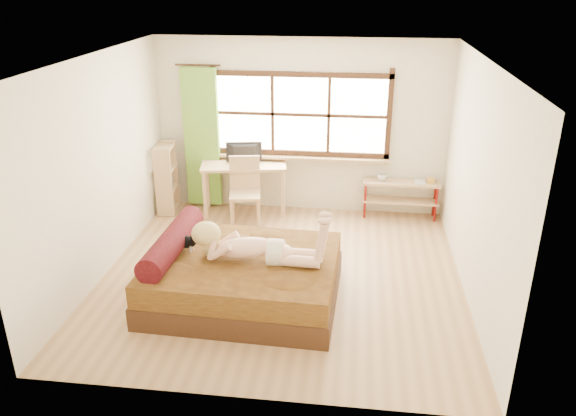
# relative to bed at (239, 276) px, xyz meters

# --- Properties ---
(floor) EXTENTS (4.50, 4.50, 0.00)m
(floor) POSITION_rel_bed_xyz_m (0.42, 0.58, -0.29)
(floor) COLOR #9E754C
(floor) RESTS_ON ground
(ceiling) EXTENTS (4.50, 4.50, 0.00)m
(ceiling) POSITION_rel_bed_xyz_m (0.42, 0.58, 2.41)
(ceiling) COLOR white
(ceiling) RESTS_ON wall_back
(wall_back) EXTENTS (4.50, 0.00, 4.50)m
(wall_back) POSITION_rel_bed_xyz_m (0.42, 2.83, 1.06)
(wall_back) COLOR silver
(wall_back) RESTS_ON floor
(wall_front) EXTENTS (4.50, 0.00, 4.50)m
(wall_front) POSITION_rel_bed_xyz_m (0.42, -1.67, 1.06)
(wall_front) COLOR silver
(wall_front) RESTS_ON floor
(wall_left) EXTENTS (0.00, 4.50, 4.50)m
(wall_left) POSITION_rel_bed_xyz_m (-1.83, 0.58, 1.06)
(wall_left) COLOR silver
(wall_left) RESTS_ON floor
(wall_right) EXTENTS (0.00, 4.50, 4.50)m
(wall_right) POSITION_rel_bed_xyz_m (2.67, 0.58, 1.06)
(wall_right) COLOR silver
(wall_right) RESTS_ON floor
(window) EXTENTS (2.80, 0.16, 1.46)m
(window) POSITION_rel_bed_xyz_m (0.42, 2.80, 1.22)
(window) COLOR #FFEDBF
(window) RESTS_ON wall_back
(curtain) EXTENTS (0.55, 0.10, 2.20)m
(curtain) POSITION_rel_bed_xyz_m (-1.13, 2.71, 0.86)
(curtain) COLOR #407C21
(curtain) RESTS_ON wall_back
(bed) EXTENTS (2.23, 1.81, 0.82)m
(bed) POSITION_rel_bed_xyz_m (0.00, 0.00, 0.00)
(bed) COLOR black
(bed) RESTS_ON floor
(woman) EXTENTS (1.53, 0.49, 0.65)m
(woman) POSITION_rel_bed_xyz_m (0.20, -0.05, 0.57)
(woman) COLOR #E9B296
(woman) RESTS_ON bed
(kitten) EXTENTS (0.33, 0.14, 0.26)m
(kitten) POSITION_rel_bed_xyz_m (-0.67, 0.10, 0.38)
(kitten) COLOR black
(kitten) RESTS_ON bed
(desk) EXTENTS (1.39, 0.82, 0.82)m
(desk) POSITION_rel_bed_xyz_m (-0.44, 2.53, 0.42)
(desk) COLOR tan
(desk) RESTS_ON floor
(monitor) EXTENTS (0.56, 0.17, 0.32)m
(monitor) POSITION_rel_bed_xyz_m (-0.44, 2.58, 0.68)
(monitor) COLOR black
(monitor) RESTS_ON desk
(chair) EXTENTS (0.53, 0.53, 1.03)m
(chair) POSITION_rel_bed_xyz_m (-0.35, 2.17, 0.28)
(chair) COLOR tan
(chair) RESTS_ON floor
(pipe_shelf) EXTENTS (1.18, 0.31, 0.67)m
(pipe_shelf) POSITION_rel_bed_xyz_m (2.02, 2.65, 0.14)
(pipe_shelf) COLOR tan
(pipe_shelf) RESTS_ON floor
(cup) EXTENTS (0.13, 0.13, 0.10)m
(cup) POSITION_rel_bed_xyz_m (1.71, 2.65, 0.34)
(cup) COLOR gray
(cup) RESTS_ON pipe_shelf
(book) EXTENTS (0.16, 0.22, 0.02)m
(book) POSITION_rel_bed_xyz_m (2.21, 2.65, 0.30)
(book) COLOR gray
(book) RESTS_ON pipe_shelf
(bookshelf) EXTENTS (0.32, 0.51, 1.10)m
(bookshelf) POSITION_rel_bed_xyz_m (-1.66, 2.42, 0.27)
(bookshelf) COLOR tan
(bookshelf) RESTS_ON floor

